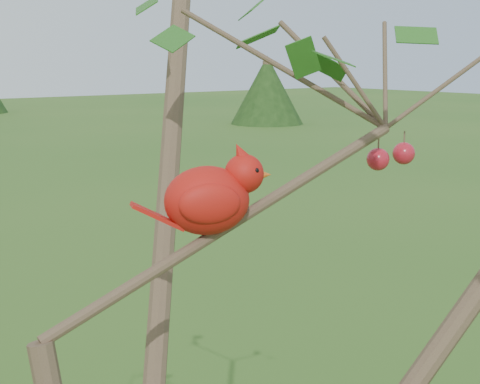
# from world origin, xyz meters

# --- Properties ---
(crabapple_tree) EXTENTS (2.35, 2.05, 2.95)m
(crabapple_tree) POSITION_xyz_m (0.03, -0.02, 2.12)
(crabapple_tree) COLOR #3E2C21
(crabapple_tree) RESTS_ON ground
(cardinal) EXTENTS (0.20, 0.14, 0.15)m
(cardinal) POSITION_xyz_m (0.21, 0.08, 2.12)
(cardinal) COLOR #B6130F
(cardinal) RESTS_ON ground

